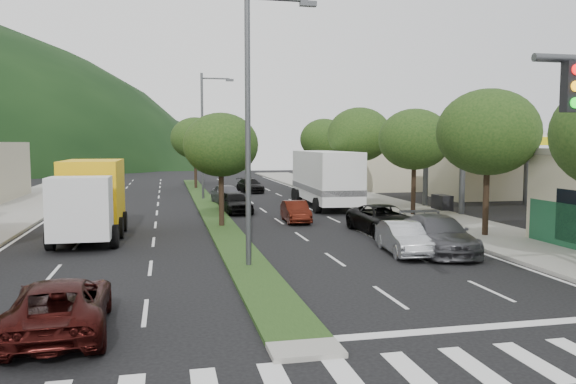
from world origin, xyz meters
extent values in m
plane|color=black|center=(0.00, 0.00, 0.00)|extent=(160.00, 160.00, 0.00)
cube|color=gray|center=(12.50, 25.00, 0.07)|extent=(5.00, 90.00, 0.15)
cube|color=#1C3613|center=(0.00, 28.00, 0.06)|extent=(1.60, 56.00, 0.12)
cube|color=silver|center=(0.00, -2.00, 0.01)|extent=(19.00, 2.20, 0.01)
cube|color=black|center=(5.40, -1.65, 5.70)|extent=(0.35, 0.25, 1.05)
cube|color=silver|center=(19.00, 22.00, 5.00)|extent=(12.00, 8.00, 0.50)
cube|color=#FFEA0D|center=(19.00, 22.00, 4.65)|extent=(12.20, 8.20, 0.50)
cylinder|color=#47494C|center=(15.00, 19.50, 2.30)|extent=(0.36, 0.36, 4.60)
cylinder|color=#47494C|center=(23.00, 19.50, 2.30)|extent=(0.36, 0.36, 4.60)
cylinder|color=#47494C|center=(15.00, 24.50, 2.30)|extent=(0.36, 0.36, 4.60)
cylinder|color=#47494C|center=(23.00, 24.50, 2.30)|extent=(0.36, 0.36, 4.60)
cube|color=black|center=(15.00, 22.00, 0.55)|extent=(0.80, 1.60, 1.10)
cube|color=black|center=(23.00, 22.00, 0.55)|extent=(0.80, 1.60, 1.10)
cube|color=#AFA68B|center=(19.50, 44.00, 2.60)|extent=(10.00, 16.00, 5.20)
cylinder|color=black|center=(12.00, 12.00, 2.05)|extent=(0.28, 0.28, 3.81)
ellipsoid|color=black|center=(12.00, 12.00, 5.05)|extent=(4.80, 4.80, 4.08)
cylinder|color=black|center=(12.00, 20.00, 1.94)|extent=(0.28, 0.28, 3.58)
ellipsoid|color=black|center=(12.00, 20.00, 4.76)|extent=(4.40, 4.40, 3.74)
cylinder|color=black|center=(12.00, 30.00, 2.11)|extent=(0.28, 0.28, 3.92)
ellipsoid|color=black|center=(12.00, 30.00, 5.19)|extent=(5.00, 5.00, 4.25)
cylinder|color=black|center=(12.00, 40.00, 2.00)|extent=(0.28, 0.28, 3.70)
ellipsoid|color=black|center=(12.00, 40.00, 4.90)|extent=(4.60, 4.60, 3.91)
cylinder|color=black|center=(0.00, 18.00, 1.80)|extent=(0.28, 0.28, 3.36)
ellipsoid|color=black|center=(0.00, 18.00, 4.44)|extent=(4.00, 4.00, 3.40)
cylinder|color=black|center=(0.00, 44.00, 2.02)|extent=(0.28, 0.28, 3.81)
ellipsoid|color=black|center=(0.00, 44.00, 5.02)|extent=(4.80, 4.80, 4.08)
cylinder|color=#47494C|center=(0.00, 8.00, 5.00)|extent=(0.20, 0.20, 10.00)
cube|color=#47494C|center=(2.20, 8.00, 9.50)|extent=(0.60, 0.25, 0.18)
cylinder|color=#47494C|center=(0.00, 33.00, 5.00)|extent=(0.20, 0.20, 10.00)
cylinder|color=#47494C|center=(1.10, 33.00, 9.60)|extent=(2.20, 0.12, 0.12)
cube|color=#47494C|center=(2.20, 33.00, 9.50)|extent=(0.60, 0.25, 0.18)
imported|color=#B2B5BA|center=(6.57, 9.21, 0.65)|extent=(1.81, 4.09, 1.31)
imported|color=black|center=(-5.41, 2.00, 0.67)|extent=(2.47, 4.90, 1.33)
imported|color=black|center=(1.50, 24.19, 0.70)|extent=(2.13, 4.29, 1.40)
imported|color=#454549|center=(8.11, 9.19, 0.76)|extent=(2.72, 5.44, 1.52)
imported|color=#42130B|center=(4.36, 19.19, 0.61)|extent=(1.48, 3.74, 1.21)
imported|color=black|center=(7.73, 14.19, 0.72)|extent=(2.61, 5.26, 1.43)
imported|color=#54545A|center=(1.50, 29.19, 0.76)|extent=(2.34, 4.64, 1.51)
imported|color=black|center=(4.67, 39.05, 0.63)|extent=(2.30, 4.56, 1.27)
cube|color=silver|center=(-6.42, 12.63, 1.82)|extent=(2.50, 1.84, 2.62)
cube|color=#F2B60C|center=(-6.38, 16.84, 1.93)|extent=(2.65, 4.80, 3.52)
cube|color=black|center=(-6.39, 15.93, 0.51)|extent=(2.33, 6.61, 0.34)
cylinder|color=black|center=(-5.11, 13.10, 0.51)|extent=(0.35, 1.03, 1.02)
cylinder|color=black|center=(-7.72, 13.12, 0.51)|extent=(0.35, 1.03, 1.02)
cylinder|color=black|center=(-5.09, 15.57, 0.51)|extent=(0.35, 1.03, 1.02)
cylinder|color=black|center=(-7.70, 15.59, 0.51)|extent=(0.35, 1.03, 1.02)
cylinder|color=black|center=(-5.07, 17.83, 0.51)|extent=(0.35, 1.03, 1.02)
cylinder|color=black|center=(-7.68, 17.85, 0.51)|extent=(0.35, 1.03, 1.02)
cube|color=silver|center=(8.23, 26.46, 2.23)|extent=(3.31, 10.39, 3.43)
cube|color=slate|center=(8.23, 26.46, 1.37)|extent=(3.37, 10.39, 0.40)
cylinder|color=black|center=(6.99, 30.63, 0.51)|extent=(0.44, 1.04, 1.03)
cylinder|color=black|center=(9.84, 30.50, 0.51)|extent=(0.44, 1.04, 1.03)
cylinder|color=black|center=(6.93, 29.40, 0.51)|extent=(0.44, 1.04, 1.03)
cylinder|color=black|center=(9.78, 29.27, 0.51)|extent=(0.44, 1.04, 1.03)
cylinder|color=black|center=(6.64, 22.83, 0.51)|extent=(0.44, 1.04, 1.03)
cylinder|color=black|center=(9.49, 22.70, 0.51)|extent=(0.44, 1.04, 1.03)
camera|label=1|loc=(-2.89, -11.94, 4.53)|focal=35.00mm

